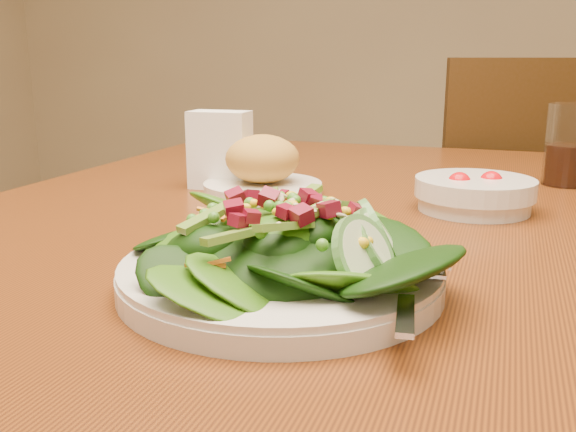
% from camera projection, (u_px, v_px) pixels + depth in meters
% --- Properties ---
extents(dining_table, '(0.90, 1.40, 0.75)m').
position_uv_depth(dining_table, '(287.00, 296.00, 0.81)').
color(dining_table, '#69300D').
rests_on(dining_table, ground_plane).
extents(chair_far, '(0.54, 0.55, 0.94)m').
position_uv_depth(chair_far, '(509.00, 238.00, 1.62)').
color(chair_far, black).
rests_on(chair_far, ground_plane).
extents(salad_plate, '(0.28, 0.28, 0.08)m').
position_uv_depth(salad_plate, '(291.00, 256.00, 0.55)').
color(salad_plate, silver).
rests_on(salad_plate, dining_table).
extents(bread_plate, '(0.17, 0.17, 0.09)m').
position_uv_depth(bread_plate, '(263.00, 170.00, 0.92)').
color(bread_plate, silver).
rests_on(bread_plate, dining_table).
extents(tomato_bowl, '(0.15, 0.15, 0.05)m').
position_uv_depth(tomato_bowl, '(474.00, 194.00, 0.83)').
color(tomato_bowl, silver).
rests_on(tomato_bowl, dining_table).
extents(drinking_glass, '(0.07, 0.07, 0.13)m').
position_uv_depth(drinking_glass, '(569.00, 151.00, 0.98)').
color(drinking_glass, silver).
rests_on(drinking_glass, dining_table).
extents(napkin_holder, '(0.09, 0.05, 0.12)m').
position_uv_depth(napkin_holder, '(220.00, 148.00, 0.96)').
color(napkin_holder, white).
rests_on(napkin_holder, dining_table).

